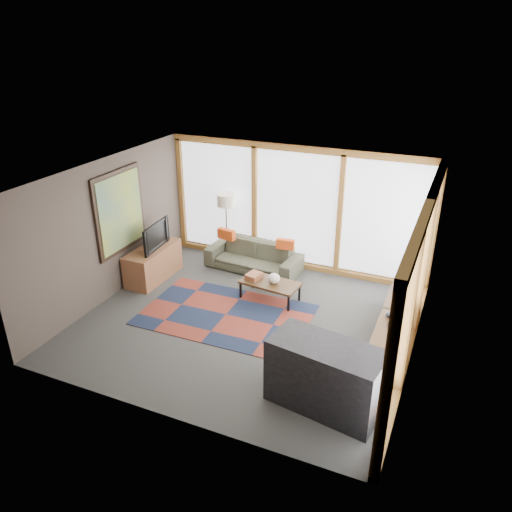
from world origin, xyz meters
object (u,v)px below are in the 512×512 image
at_px(bookshelf, 395,327).
at_px(bar_counter, 325,376).
at_px(coffee_table, 270,291).
at_px(tv_console, 153,263).
at_px(sofa, 254,257).
at_px(television, 152,236).
at_px(floor_lamp, 226,227).

relative_size(bookshelf, bar_counter, 1.64).
bearing_deg(coffee_table, bar_counter, -53.59).
xyz_separation_m(coffee_table, tv_console, (-2.49, -0.13, 0.15)).
bearing_deg(bar_counter, sofa, 136.25).
distance_m(sofa, bookshelf, 3.53).
bearing_deg(television, coffee_table, -92.14).
xyz_separation_m(sofa, tv_console, (-1.70, -1.17, 0.04)).
relative_size(tv_console, television, 1.41).
xyz_separation_m(bookshelf, television, (-4.83, 0.42, 0.62)).
relative_size(sofa, bar_counter, 1.33).
bearing_deg(sofa, bookshelf, -22.41).
distance_m(bookshelf, television, 4.89).
bearing_deg(floor_lamp, sofa, -21.16).
distance_m(floor_lamp, tv_console, 1.78).
height_order(coffee_table, bar_counter, bar_counter).
bearing_deg(bookshelf, bar_counter, -108.63).
bearing_deg(tv_console, television, 35.81).
distance_m(coffee_table, bookshelf, 2.43).
distance_m(floor_lamp, television, 1.72).
distance_m(tv_console, television, 0.60).
height_order(floor_lamp, bar_counter, floor_lamp).
xyz_separation_m(bookshelf, bar_counter, (-0.62, -1.84, 0.17)).
xyz_separation_m(coffee_table, bookshelf, (2.37, -0.53, 0.13)).
height_order(sofa, bookshelf, bookshelf).
xyz_separation_m(floor_lamp, tv_console, (-0.93, -1.47, -0.40)).
bearing_deg(tv_console, floor_lamp, 57.75).
bearing_deg(bookshelf, coffee_table, 167.34).
xyz_separation_m(television, bar_counter, (4.21, -2.26, -0.45)).
height_order(tv_console, television, television).
bearing_deg(tv_console, bookshelf, -4.72).
bearing_deg(bar_counter, floor_lamp, 141.33).
relative_size(sofa, tv_console, 1.51).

